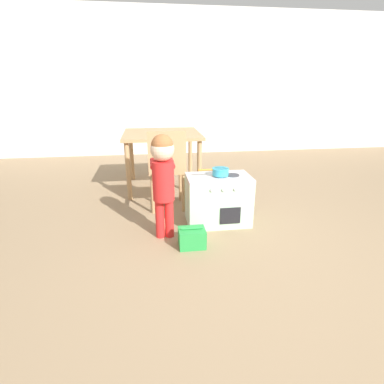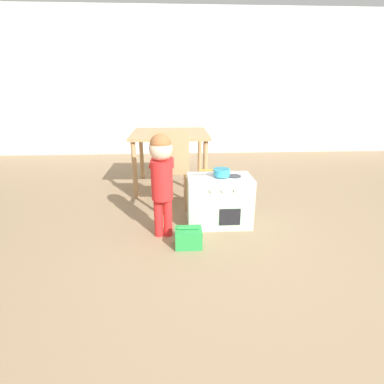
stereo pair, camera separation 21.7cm
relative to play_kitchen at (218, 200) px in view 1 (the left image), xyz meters
name	(u,v)px [view 1 (the left image)]	position (x,y,z in m)	size (l,w,h in m)	color
ground_plane	(257,271)	(0.11, -0.86, -0.24)	(16.00, 16.00, 0.00)	#8E7556
wall_back	(187,84)	(0.11, 3.25, 1.06)	(10.00, 0.06, 2.60)	silver
play_kitchen	(218,200)	(0.00, 0.00, 0.00)	(0.61, 0.39, 0.49)	#B2DBB7
toy_pot	(220,171)	(0.01, 0.00, 0.29)	(0.29, 0.16, 0.07)	#38B2D6
child_figure	(163,172)	(-0.54, -0.22, 0.37)	(0.21, 0.37, 0.93)	red
toy_basket	(192,238)	(-0.32, -0.43, -0.16)	(0.23, 0.18, 0.18)	green
dining_table	(162,140)	(-0.48, 1.17, 0.39)	(0.96, 0.94, 0.73)	tan
dining_chair_near	(167,167)	(-0.47, 0.41, 0.23)	(0.39, 0.39, 0.88)	tan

